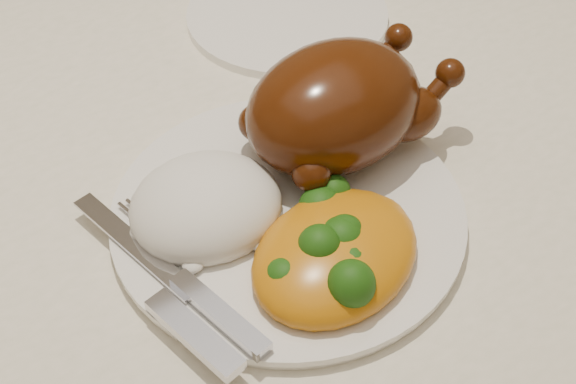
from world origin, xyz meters
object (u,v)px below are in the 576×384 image
dining_table (212,232)px  side_plate (287,16)px  dinner_plate (288,215)px  roast_chicken (339,105)px

dining_table → side_plate: 0.24m
dinner_plate → side_plate: dinner_plate is taller
dining_table → dinner_plate: 0.15m
dinner_plate → side_plate: size_ratio=1.32×
side_plate → roast_chicken: size_ratio=1.08×
dinner_plate → side_plate: (0.15, 0.23, -0.00)m
dining_table → dinner_plate: size_ratio=5.93×
dinner_plate → dining_table: bearing=100.1°
dining_table → roast_chicken: (0.09, -0.07, 0.16)m
side_plate → roast_chicken: roast_chicken is taller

